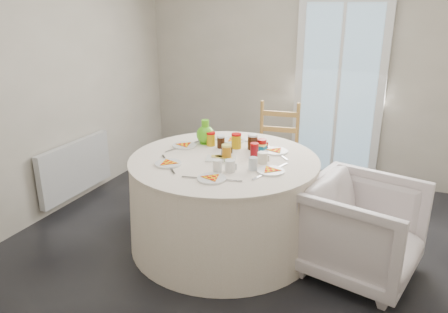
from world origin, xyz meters
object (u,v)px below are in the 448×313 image
at_px(table, 224,203).
at_px(wooden_chair, 276,155).
at_px(armchair, 362,228).
at_px(radiator, 76,168).
at_px(green_pitcher, 205,135).

relative_size(table, wooden_chair, 1.60).
bearing_deg(armchair, table, 101.66).
bearing_deg(radiator, green_pitcher, 6.51).
bearing_deg(table, radiator, 175.60).
distance_m(radiator, armchair, 2.90).
bearing_deg(armchair, radiator, 99.40).
bearing_deg(radiator, armchair, -2.92).
bearing_deg(green_pitcher, table, -53.87).
height_order(wooden_chair, armchair, wooden_chair).
bearing_deg(wooden_chair, armchair, -55.53).
xyz_separation_m(wooden_chair, green_pitcher, (-0.43, -0.81, 0.40)).
bearing_deg(wooden_chair, table, -104.41).
xyz_separation_m(table, green_pitcher, (-0.32, 0.30, 0.49)).
distance_m(radiator, green_pitcher, 1.52).
bearing_deg(green_pitcher, radiator, 175.92).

